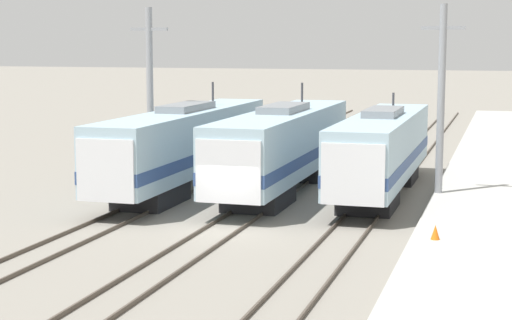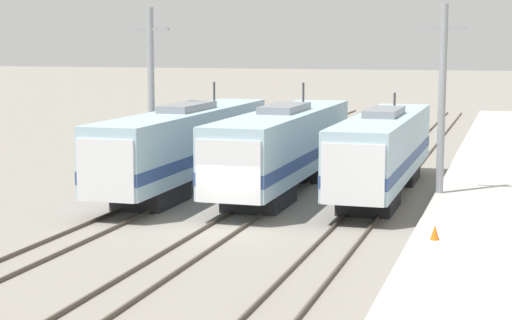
# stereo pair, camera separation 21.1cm
# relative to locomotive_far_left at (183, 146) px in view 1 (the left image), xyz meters

# --- Properties ---
(ground_plane) EXTENTS (400.00, 400.00, 0.00)m
(ground_plane) POSITION_rel_locomotive_far_left_xyz_m (4.89, -7.93, -2.24)
(ground_plane) COLOR gray
(rail_pair_far_left) EXTENTS (1.51, 120.00, 0.15)m
(rail_pair_far_left) POSITION_rel_locomotive_far_left_xyz_m (0.00, -7.93, -2.16)
(rail_pair_far_left) COLOR #4C4238
(rail_pair_far_left) RESTS_ON ground_plane
(rail_pair_center) EXTENTS (1.51, 120.00, 0.15)m
(rail_pair_center) POSITION_rel_locomotive_far_left_xyz_m (4.89, -7.93, -2.16)
(rail_pair_center) COLOR #4C4238
(rail_pair_center) RESTS_ON ground_plane
(rail_pair_far_right) EXTENTS (1.51, 120.00, 0.15)m
(rail_pair_far_right) POSITION_rel_locomotive_far_left_xyz_m (9.79, -7.93, -2.16)
(rail_pair_far_right) COLOR #4C4238
(rail_pair_far_right) RESTS_ON ground_plane
(locomotive_far_left) EXTENTS (2.81, 18.40, 5.26)m
(locomotive_far_left) POSITION_rel_locomotive_far_left_xyz_m (0.00, 0.00, 0.00)
(locomotive_far_left) COLOR #232326
(locomotive_far_left) RESTS_ON ground_plane
(locomotive_center) EXTENTS (3.04, 17.65, 5.27)m
(locomotive_center) POSITION_rel_locomotive_far_left_xyz_m (4.89, 0.76, 0.00)
(locomotive_center) COLOR #232326
(locomotive_center) RESTS_ON ground_plane
(locomotive_far_right) EXTENTS (2.84, 16.49, 4.80)m
(locomotive_far_right) POSITION_rel_locomotive_far_left_xyz_m (9.79, 1.23, -0.05)
(locomotive_far_right) COLOR #232326
(locomotive_far_right) RESTS_ON ground_plane
(catenary_tower_left) EXTENTS (2.02, 0.35, 9.20)m
(catenary_tower_left) POSITION_rel_locomotive_far_left_xyz_m (-2.16, 0.97, 2.51)
(catenary_tower_left) COLOR gray
(catenary_tower_left) RESTS_ON ground_plane
(catenary_tower_right) EXTENTS (2.02, 0.35, 9.20)m
(catenary_tower_right) POSITION_rel_locomotive_far_left_xyz_m (12.59, 0.97, 2.51)
(catenary_tower_right) COLOR gray
(catenary_tower_right) RESTS_ON ground_plane
(platform) EXTENTS (4.00, 120.00, 0.35)m
(platform) POSITION_rel_locomotive_far_left_xyz_m (14.37, -7.93, -2.06)
(platform) COLOR #B7B5AD
(platform) RESTS_ON ground_plane
(traffic_cone) EXTENTS (0.33, 0.33, 0.54)m
(traffic_cone) POSITION_rel_locomotive_far_left_xyz_m (13.27, -8.93, -1.62)
(traffic_cone) COLOR orange
(traffic_cone) RESTS_ON platform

